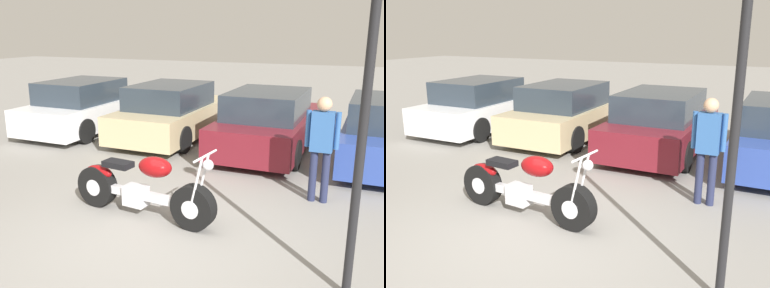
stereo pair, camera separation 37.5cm
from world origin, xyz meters
The scene contains 7 objects.
ground_plane centered at (0.00, 0.00, 0.00)m, with size 60.00×60.00×0.00m, color gray.
motorcycle centered at (-0.43, 0.58, 0.43)m, with size 2.36×0.70×1.10m.
parked_car_white centered at (-4.60, 4.86, 0.64)m, with size 1.84×4.07×1.38m.
parked_car_champagne centered at (-2.09, 5.08, 0.64)m, with size 1.84×4.07×1.38m.
parked_car_maroon centered at (0.41, 4.84, 0.64)m, with size 1.84×4.07×1.38m.
lamp_post centered at (2.51, -0.27, 2.09)m, with size 0.24×0.24×3.22m.
person_standing centered at (1.88, 2.19, 1.01)m, with size 0.52×0.23×1.69m.
Camera 1 is at (2.59, -4.49, 2.68)m, focal length 40.00 mm.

